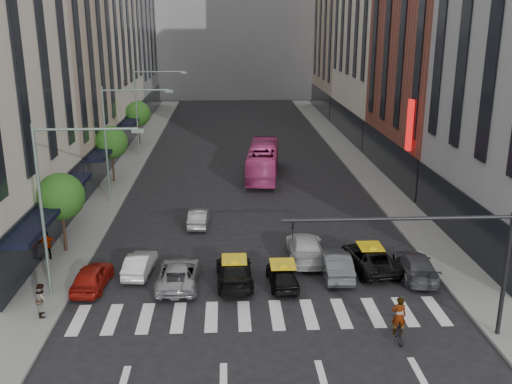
{
  "coord_description": "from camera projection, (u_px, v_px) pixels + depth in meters",
  "views": [
    {
      "loc": [
        -1.73,
        -23.44,
        13.86
      ],
      "look_at": [
        -0.02,
        9.19,
        4.0
      ],
      "focal_mm": 40.0,
      "sensor_mm": 36.0,
      "label": 1
    }
  ],
  "objects": [
    {
      "name": "tree_mid",
      "position": [
        111.0,
        142.0,
        49.72
      ],
      "size": [
        2.88,
        2.88,
        4.95
      ],
      "color": "black",
      "rests_on": "sidewalk_left"
    },
    {
      "name": "liberty_sign",
      "position": [
        410.0,
        125.0,
        44.52
      ],
      "size": [
        0.3,
        0.7,
        4.0
      ],
      "color": "red",
      "rests_on": "ground"
    },
    {
      "name": "taxi_right",
      "position": [
        370.0,
        258.0,
        32.99
      ],
      "size": [
        2.87,
        5.19,
        1.38
      ],
      "primitive_type": "imported",
      "rotation": [
        0.0,
        0.0,
        3.26
      ],
      "color": "black",
      "rests_on": "ground"
    },
    {
      "name": "car_white_front",
      "position": [
        140.0,
        264.0,
        32.36
      ],
      "size": [
        1.63,
        3.81,
        1.22
      ],
      "primitive_type": "imported",
      "rotation": [
        0.0,
        0.0,
        3.05
      ],
      "color": "silver",
      "rests_on": "ground"
    },
    {
      "name": "car_grey_mid",
      "position": [
        335.0,
        264.0,
        32.11
      ],
      "size": [
        1.6,
        4.36,
        1.43
      ],
      "primitive_type": "imported",
      "rotation": [
        0.0,
        0.0,
        3.12
      ],
      "color": "#43474B",
      "rests_on": "ground"
    },
    {
      "name": "motorcycle",
      "position": [
        398.0,
        329.0,
        25.72
      ],
      "size": [
        0.74,
        1.88,
        0.97
      ],
      "primitive_type": "imported",
      "rotation": [
        0.0,
        0.0,
        3.09
      ],
      "color": "black",
      "rests_on": "ground"
    },
    {
      "name": "pedestrian_far",
      "position": [
        47.0,
        245.0,
        33.87
      ],
      "size": [
        1.13,
        0.85,
        1.79
      ],
      "primitive_type": "imported",
      "rotation": [
        0.0,
        0.0,
        3.59
      ],
      "color": "gray",
      "rests_on": "sidewalk_left"
    },
    {
      "name": "car_row2_left",
      "position": [
        199.0,
        217.0,
        39.98
      ],
      "size": [
        1.48,
        3.79,
        1.23
      ],
      "primitive_type": "imported",
      "rotation": [
        0.0,
        0.0,
        3.09
      ],
      "color": "#939397",
      "rests_on": "ground"
    },
    {
      "name": "pedestrian_near",
      "position": [
        42.0,
        299.0,
        27.42
      ],
      "size": [
        0.86,
        0.97,
        1.66
      ],
      "primitive_type": "imported",
      "rotation": [
        0.0,
        0.0,
        1.9
      ],
      "color": "gray",
      "rests_on": "sidewalk_left"
    },
    {
      "name": "taxi_center",
      "position": [
        282.0,
        275.0,
        30.86
      ],
      "size": [
        1.68,
        3.77,
        1.26
      ],
      "primitive_type": "imported",
      "rotation": [
        0.0,
        0.0,
        3.2
      ],
      "color": "black",
      "rests_on": "ground"
    },
    {
      "name": "building_left_b",
      "position": [
        47.0,
        43.0,
        48.96
      ],
      "size": [
        8.0,
        16.0,
        24.0
      ],
      "primitive_type": "cube",
      "color": "tan",
      "rests_on": "ground"
    },
    {
      "name": "traffic_signal",
      "position": [
        446.0,
        247.0,
        24.64
      ],
      "size": [
        10.1,
        0.2,
        6.0
      ],
      "color": "black",
      "rests_on": "ground"
    },
    {
      "name": "sidewalk_left",
      "position": [
        125.0,
        170.0,
        54.59
      ],
      "size": [
        3.0,
        96.0,
        0.15
      ],
      "primitive_type": "cube",
      "color": "slate",
      "rests_on": "ground"
    },
    {
      "name": "car_row2_right",
      "position": [
        305.0,
        247.0,
        34.36
      ],
      "size": [
        2.27,
        5.18,
        1.48
      ],
      "primitive_type": "imported",
      "rotation": [
        0.0,
        0.0,
        3.1
      ],
      "color": "silver",
      "rests_on": "ground"
    },
    {
      "name": "building_right_b",
      "position": [
        441.0,
        31.0,
        49.41
      ],
      "size": [
        8.0,
        18.0,
        26.0
      ],
      "primitive_type": "cube",
      "color": "brown",
      "rests_on": "ground"
    },
    {
      "name": "building_right_d",
      "position": [
        350.0,
        19.0,
        85.45
      ],
      "size": [
        8.0,
        18.0,
        28.0
      ],
      "primitive_type": "cube",
      "color": "tan",
      "rests_on": "ground"
    },
    {
      "name": "car_silver",
      "position": [
        178.0,
        274.0,
        30.95
      ],
      "size": [
        2.26,
        4.76,
        1.31
      ],
      "primitive_type": "imported",
      "rotation": [
        0.0,
        0.0,
        3.12
      ],
      "color": "#949499",
      "rests_on": "ground"
    },
    {
      "name": "taxi_left",
      "position": [
        234.0,
        271.0,
        31.18
      ],
      "size": [
        2.09,
        4.83,
        1.39
      ],
      "primitive_type": "imported",
      "rotation": [
        0.0,
        0.0,
        3.17
      ],
      "color": "black",
      "rests_on": "ground"
    },
    {
      "name": "tree_far",
      "position": [
        138.0,
        114.0,
        65.01
      ],
      "size": [
        2.88,
        2.88,
        4.95
      ],
      "color": "black",
      "rests_on": "sidewalk_left"
    },
    {
      "name": "streetlamp_near",
      "position": [
        59.0,
        189.0,
        28.12
      ],
      "size": [
        5.38,
        0.25,
        9.0
      ],
      "color": "gray",
      "rests_on": "sidewalk_left"
    },
    {
      "name": "rider",
      "position": [
        400.0,
        301.0,
        25.32
      ],
      "size": [
        0.7,
        0.48,
        1.85
      ],
      "primitive_type": "imported",
      "rotation": [
        0.0,
        0.0,
        3.09
      ],
      "color": "gray",
      "rests_on": "motorcycle"
    },
    {
      "name": "streetlamp_far",
      "position": [
        145.0,
        101.0,
        58.71
      ],
      "size": [
        5.38,
        0.25,
        9.0
      ],
      "color": "gray",
      "rests_on": "sidewalk_left"
    },
    {
      "name": "bus",
      "position": [
        263.0,
        161.0,
        52.32
      ],
      "size": [
        3.69,
        10.96,
        2.99
      ],
      "primitive_type": "imported",
      "rotation": [
        0.0,
        0.0,
        3.03
      ],
      "color": "#CD3C85",
      "rests_on": "ground"
    },
    {
      "name": "car_grey_curb",
      "position": [
        416.0,
        266.0,
        31.97
      ],
      "size": [
        2.28,
        4.76,
        1.34
      ],
      "primitive_type": "imported",
      "rotation": [
        0.0,
        0.0,
        3.05
      ],
      "color": "#43464B",
      "rests_on": "ground"
    },
    {
      "name": "streetlamp_mid",
      "position": [
        117.0,
        129.0,
        43.42
      ],
      "size": [
        5.38,
        0.25,
        9.0
      ],
      "color": "gray",
      "rests_on": "sidewalk_left"
    },
    {
      "name": "car_red",
      "position": [
        92.0,
        276.0,
        30.61
      ],
      "size": [
        1.85,
        4.02,
        1.34
      ],
      "primitive_type": "imported",
      "rotation": [
        0.0,
        0.0,
        3.07
      ],
      "color": "maroon",
      "rests_on": "ground"
    },
    {
      "name": "building_left_d",
      "position": [
        120.0,
        12.0,
        83.46
      ],
      "size": [
        8.0,
        18.0,
        30.0
      ],
      "primitive_type": "cube",
      "color": "gray",
      "rests_on": "ground"
    },
    {
      "name": "sidewalk_right",
      "position": [
        362.0,
        167.0,
        55.74
      ],
      "size": [
        3.0,
        96.0,
        0.15
      ],
      "primitive_type": "cube",
      "color": "slate",
      "rests_on": "ground"
    },
    {
      "name": "ground",
      "position": [
        267.0,
        331.0,
        26.51
      ],
      "size": [
        160.0,
        160.0,
        0.0
      ],
      "primitive_type": "plane",
      "color": "black",
      "rests_on": "ground"
    },
    {
      "name": "tree_near",
      "position": [
        61.0,
        197.0,
        34.42
      ],
      "size": [
        2.88,
        2.88,
        4.95
      ],
      "color": "black",
      "rests_on": "sidewalk_left"
    }
  ]
}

